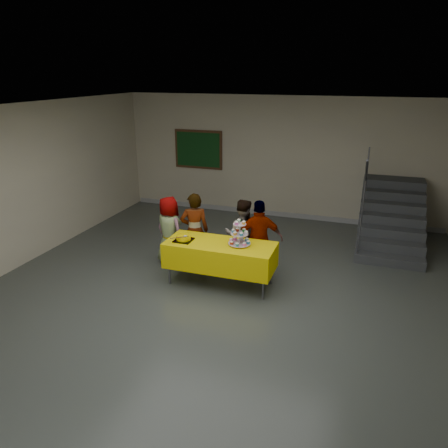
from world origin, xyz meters
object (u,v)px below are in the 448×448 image
(bear_cake, at_px, (184,237))
(schoolchild_b, at_px, (195,231))
(cupcake_stand, at_px, (240,236))
(noticeboard, at_px, (198,149))
(staircase, at_px, (390,219))
(schoolchild_d, at_px, (259,239))
(schoolchild_c, at_px, (242,234))
(schoolchild_a, at_px, (169,231))
(bake_table, at_px, (220,255))

(bear_cake, distance_m, schoolchild_b, 0.63)
(cupcake_stand, relative_size, noticeboard, 0.34)
(schoolchild_b, bearing_deg, staircase, -165.78)
(staircase, bearing_deg, bear_cake, -136.40)
(schoolchild_d, height_order, noticeboard, noticeboard)
(bear_cake, relative_size, schoolchild_c, 0.26)
(schoolchild_a, height_order, noticeboard, noticeboard)
(schoolchild_d, distance_m, staircase, 3.50)
(schoolchild_d, bearing_deg, schoolchild_b, -20.19)
(schoolchild_a, relative_size, schoolchild_d, 0.93)
(staircase, bearing_deg, cupcake_stand, -128.11)
(noticeboard, bearing_deg, staircase, -9.80)
(schoolchild_a, bearing_deg, bake_table, 179.05)
(schoolchild_c, relative_size, schoolchild_d, 0.94)
(schoolchild_a, xyz_separation_m, schoolchild_b, (0.52, 0.01, 0.06))
(bake_table, bearing_deg, schoolchild_a, 156.72)
(schoolchild_b, height_order, schoolchild_d, schoolchild_b)
(bear_cake, bearing_deg, schoolchild_b, 95.12)
(schoolchild_b, relative_size, schoolchild_c, 1.07)
(cupcake_stand, xyz_separation_m, bear_cake, (-0.97, -0.12, -0.11))
(bake_table, height_order, schoolchild_c, schoolchild_c)
(schoolchild_c, bearing_deg, bear_cake, 37.02)
(bake_table, xyz_separation_m, schoolchild_d, (0.55, 0.53, 0.16))
(schoolchild_d, xyz_separation_m, noticeboard, (-2.58, 3.50, 0.88))
(schoolchild_a, height_order, staircase, staircase)
(cupcake_stand, xyz_separation_m, staircase, (2.48, 3.16, -0.45))
(bear_cake, bearing_deg, noticeboard, 108.59)
(cupcake_stand, xyz_separation_m, schoolchild_d, (0.22, 0.50, -0.22))
(schoolchild_c, xyz_separation_m, noticeboard, (-2.19, 3.27, 0.92))
(bake_table, xyz_separation_m, schoolchild_c, (0.16, 0.76, 0.12))
(schoolchild_b, xyz_separation_m, schoolchild_c, (0.86, 0.23, -0.05))
(bake_table, distance_m, noticeboard, 4.63)
(bake_table, bearing_deg, noticeboard, 116.68)
(bake_table, xyz_separation_m, schoolchild_b, (-0.69, 0.53, 0.17))
(schoolchild_a, bearing_deg, schoolchild_c, -147.94)
(cupcake_stand, relative_size, schoolchild_b, 0.31)
(bear_cake, distance_m, schoolchild_c, 1.18)
(bear_cake, xyz_separation_m, schoolchild_b, (-0.06, 0.62, -0.10))
(bake_table, xyz_separation_m, noticeboard, (-2.03, 4.03, 1.04))
(bake_table, distance_m, schoolchild_d, 0.78)
(schoolchild_d, bearing_deg, schoolchild_a, -19.89)
(cupcake_stand, bearing_deg, schoolchild_b, 154.15)
(schoolchild_a, xyz_separation_m, schoolchild_c, (1.37, 0.24, 0.01))
(bake_table, relative_size, schoolchild_c, 1.39)
(schoolchild_d, height_order, staircase, staircase)
(cupcake_stand, height_order, schoolchild_a, schoolchild_a)
(schoolchild_a, bearing_deg, bear_cake, 155.33)
(schoolchild_b, xyz_separation_m, schoolchild_d, (1.25, 0.00, -0.01))
(bake_table, height_order, schoolchild_d, schoolchild_d)
(cupcake_stand, height_order, noticeboard, noticeboard)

